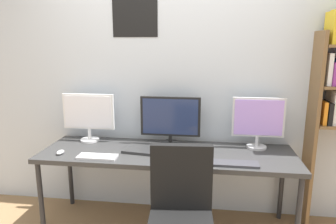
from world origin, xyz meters
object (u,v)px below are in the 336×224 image
object	(u,v)px
keyboard_left	(97,157)
keyboard_right	(233,164)
desk	(167,157)
monitor_right	(258,121)
mouse_right_side	(60,152)
laptop_closed	(143,150)
coffee_mug	(190,151)
mouse_left_side	(166,159)
monitor_left	(89,115)
monitor_center	(170,119)

from	to	relation	value
keyboard_left	keyboard_right	distance (m)	1.12
desk	monitor_right	xyz separation A→B (m)	(0.80, 0.21, 0.31)
mouse_right_side	laptop_closed	xyz separation A→B (m)	(0.69, 0.17, -0.00)
desk	keyboard_right	size ratio (longest dim) A/B	5.69
coffee_mug	laptop_closed	bearing A→B (deg)	172.33
laptop_closed	mouse_right_side	bearing A→B (deg)	-158.50
mouse_right_side	keyboard_right	bearing A→B (deg)	-1.95
monitor_right	keyboard_left	xyz separation A→B (m)	(-1.36, -0.44, -0.25)
monitor_right	keyboard_right	bearing A→B (deg)	-118.37
desk	mouse_left_side	size ratio (longest dim) A/B	23.31
keyboard_left	mouse_right_side	size ratio (longest dim) A/B	3.44
monitor_left	monitor_right	distance (m)	1.60
mouse_left_side	mouse_right_side	bearing A→B (deg)	177.23
mouse_left_side	mouse_right_side	xyz separation A→B (m)	(-0.93, 0.05, 0.00)
desk	mouse_right_side	bearing A→B (deg)	-168.86
monitor_center	mouse_right_side	xyz separation A→B (m)	(-0.91, -0.39, -0.23)
monitor_left	mouse_right_side	xyz separation A→B (m)	(-0.11, -0.39, -0.25)
monitor_right	monitor_center	bearing A→B (deg)	180.00
keyboard_left	laptop_closed	size ratio (longest dim) A/B	1.03
mouse_right_side	coffee_mug	world-z (taller)	coffee_mug
monitor_right	coffee_mug	bearing A→B (deg)	-154.53
monitor_left	laptop_closed	distance (m)	0.67
mouse_left_side	laptop_closed	distance (m)	0.32
monitor_center	mouse_right_side	bearing A→B (deg)	-156.75
monitor_right	mouse_right_side	size ratio (longest dim) A/B	4.87
mouse_left_side	mouse_right_side	distance (m)	0.93
monitor_center	laptop_closed	distance (m)	0.39
monitor_left	monitor_right	size ratio (longest dim) A/B	1.08
keyboard_right	mouse_right_side	distance (m)	1.47
mouse_right_side	laptop_closed	distance (m)	0.71
monitor_left	mouse_right_side	world-z (taller)	monitor_left
keyboard_left	mouse_left_side	size ratio (longest dim) A/B	3.44
laptop_closed	monitor_center	bearing A→B (deg)	53.86
monitor_left	monitor_right	xyz separation A→B (m)	(1.60, -0.00, -0.01)
monitor_center	coffee_mug	xyz separation A→B (m)	(0.20, -0.28, -0.20)
desk	mouse_left_side	xyz separation A→B (m)	(0.02, -0.22, 0.07)
monitor_left	coffee_mug	xyz separation A→B (m)	(1.00, -0.28, -0.22)
desk	keyboard_left	distance (m)	0.61
keyboard_right	coffee_mug	xyz separation A→B (m)	(-0.36, 0.16, 0.04)
keyboard_right	coffee_mug	size ratio (longest dim) A/B	3.71
monitor_left	mouse_left_side	distance (m)	0.96
monitor_right	keyboard_left	distance (m)	1.45
laptop_closed	keyboard_right	bearing A→B (deg)	-7.48
mouse_left_side	coffee_mug	bearing A→B (deg)	39.91
monitor_left	monitor_center	size ratio (longest dim) A/B	0.89
desk	mouse_right_side	xyz separation A→B (m)	(-0.91, -0.18, 0.07)
desk	laptop_closed	world-z (taller)	laptop_closed
mouse_left_side	keyboard_left	bearing A→B (deg)	-179.50
monitor_right	monitor_left	bearing A→B (deg)	180.00
desk	monitor_center	xyz separation A→B (m)	(0.00, 0.21, 0.30)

